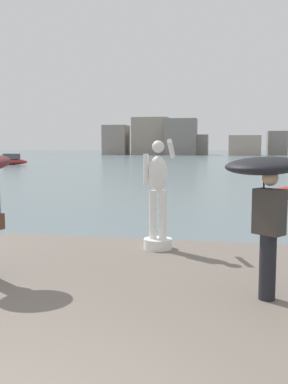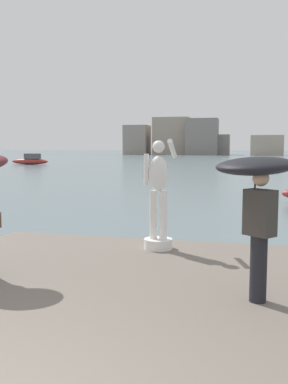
# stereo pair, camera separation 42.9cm
# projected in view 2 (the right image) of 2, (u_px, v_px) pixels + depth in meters

# --- Properties ---
(ground_plane) EXTENTS (400.00, 400.00, 0.00)m
(ground_plane) POSITION_uv_depth(u_px,v_px,m) (232.00, 172.00, 41.52)
(ground_plane) COLOR slate
(pier) EXTENTS (6.98, 10.00, 0.40)m
(pier) POSITION_uv_depth(u_px,v_px,m) (57.00, 349.00, 4.85)
(pier) COLOR #70665B
(pier) RESTS_ON ground
(statue_white_figure) EXTENTS (0.57, 0.84, 2.18)m
(statue_white_figure) POSITION_uv_depth(u_px,v_px,m) (158.00, 202.00, 8.65)
(statue_white_figure) COLOR white
(statue_white_figure) RESTS_ON pier
(onlooker_right) EXTENTS (1.45, 1.46, 1.93)m
(onlooker_right) POSITION_uv_depth(u_px,v_px,m) (257.00, 186.00, 5.71)
(onlooker_right) COLOR black
(onlooker_right) RESTS_ON pier
(boat_near) EXTENTS (5.26, 1.16, 1.44)m
(boat_near) POSITION_uv_depth(u_px,v_px,m) (30.00, 160.00, 57.90)
(boat_near) COLOR #9E2D28
(boat_near) RESTS_ON ground
(distant_skyline) EXTENTS (67.61, 12.14, 10.51)m
(distant_skyline) POSITION_uv_depth(u_px,v_px,m) (236.00, 139.00, 117.95)
(distant_skyline) COLOR gray
(distant_skyline) RESTS_ON ground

